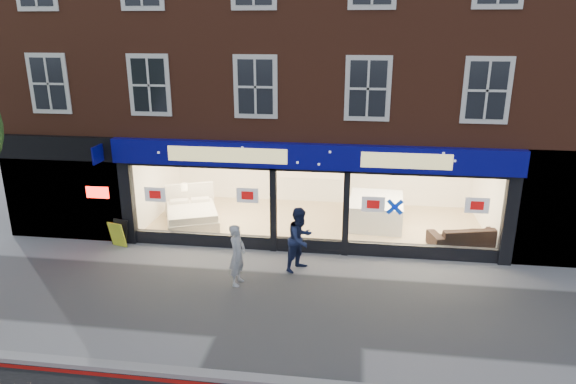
% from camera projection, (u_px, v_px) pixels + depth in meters
% --- Properties ---
extents(ground, '(120.00, 120.00, 0.00)m').
position_uv_depth(ground, '(296.00, 305.00, 12.29)').
color(ground, gray).
rests_on(ground, ground).
extents(kerb_stone, '(60.00, 0.25, 0.12)m').
position_uv_depth(kerb_stone, '(277.00, 382.00, 9.54)').
color(kerb_stone, gray).
rests_on(kerb_stone, ground).
extents(showroom_floor, '(11.00, 4.50, 0.10)m').
position_uv_depth(showroom_floor, '(315.00, 223.00, 17.22)').
color(showroom_floor, tan).
rests_on(showroom_floor, ground).
extents(building, '(19.00, 8.26, 10.30)m').
position_uv_depth(building, '(323.00, 16.00, 16.77)').
color(building, brown).
rests_on(building, ground).
extents(display_bed, '(2.27, 2.47, 1.13)m').
position_uv_depth(display_bed, '(192.00, 214.00, 17.02)').
color(display_bed, silver).
rests_on(display_bed, showroom_floor).
extents(bedside_table, '(0.56, 0.56, 0.55)m').
position_uv_depth(bedside_table, '(186.00, 207.00, 17.81)').
color(bedside_table, brown).
rests_on(bedside_table, showroom_floor).
extents(mattress_stack, '(1.84, 2.27, 0.86)m').
position_uv_depth(mattress_stack, '(376.00, 211.00, 16.98)').
color(mattress_stack, white).
rests_on(mattress_stack, showroom_floor).
extents(sofa, '(2.28, 1.35, 0.63)m').
position_uv_depth(sofa, '(466.00, 236.00, 15.24)').
color(sofa, black).
rests_on(sofa, showroom_floor).
extents(a_board, '(0.60, 0.47, 0.81)m').
position_uv_depth(a_board, '(119.00, 234.00, 15.46)').
color(a_board, '#CAD525').
rests_on(a_board, ground).
extents(pedestrian_grey, '(0.49, 0.65, 1.62)m').
position_uv_depth(pedestrian_grey, '(237.00, 255.00, 13.06)').
color(pedestrian_grey, '#AAADB2').
rests_on(pedestrian_grey, ground).
extents(pedestrian_blue, '(1.04, 1.09, 1.78)m').
position_uv_depth(pedestrian_blue, '(300.00, 239.00, 13.83)').
color(pedestrian_blue, '#172041').
rests_on(pedestrian_blue, ground).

